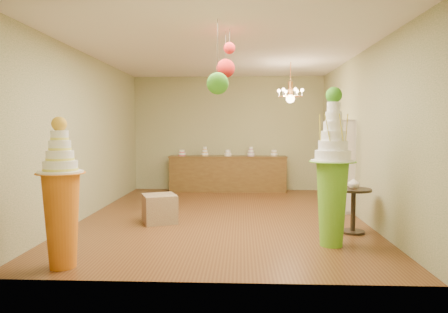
{
  "coord_description": "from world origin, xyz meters",
  "views": [
    {
      "loc": [
        0.35,
        -7.36,
        1.63
      ],
      "look_at": [
        0.03,
        0.0,
        1.12
      ],
      "focal_mm": 32.0,
      "sensor_mm": 36.0,
      "label": 1
    }
  ],
  "objects_px": {
    "round_table": "(353,204)",
    "pedestal_orange": "(62,207)",
    "sideboard": "(228,173)",
    "pedestal_green": "(332,183)"
  },
  "relations": [
    {
      "from": "round_table",
      "to": "pedestal_orange",
      "type": "bearing_deg",
      "value": -155.93
    },
    {
      "from": "sideboard",
      "to": "round_table",
      "type": "bearing_deg",
      "value": -62.89
    },
    {
      "from": "pedestal_green",
      "to": "round_table",
      "type": "distance_m",
      "value": 0.96
    },
    {
      "from": "pedestal_green",
      "to": "round_table",
      "type": "bearing_deg",
      "value": 55.01
    },
    {
      "from": "round_table",
      "to": "pedestal_green",
      "type": "bearing_deg",
      "value": -124.99
    },
    {
      "from": "sideboard",
      "to": "round_table",
      "type": "relative_size",
      "value": 4.23
    },
    {
      "from": "pedestal_orange",
      "to": "sideboard",
      "type": "height_order",
      "value": "pedestal_orange"
    },
    {
      "from": "pedestal_orange",
      "to": "round_table",
      "type": "relative_size",
      "value": 2.46
    },
    {
      "from": "pedestal_orange",
      "to": "round_table",
      "type": "distance_m",
      "value": 4.22
    },
    {
      "from": "pedestal_green",
      "to": "round_table",
      "type": "xyz_separation_m",
      "value": [
        0.49,
        0.7,
        -0.42
      ]
    }
  ]
}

